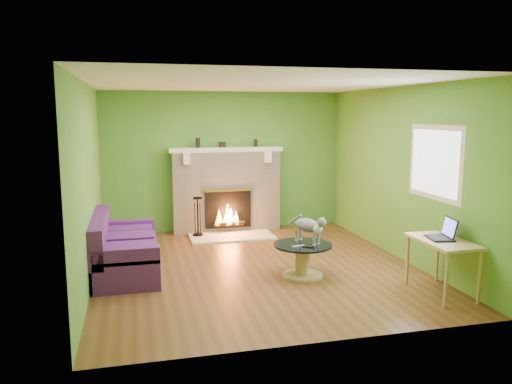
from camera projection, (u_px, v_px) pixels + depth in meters
floor at (256, 267)px, 7.23m from camera, size 5.00×5.00×0.00m
ceiling at (256, 84)px, 6.82m from camera, size 5.00×5.00×0.00m
wall_back at (224, 161)px, 9.42m from camera, size 5.00×0.00×5.00m
wall_front at (320, 211)px, 4.63m from camera, size 5.00×0.00×5.00m
wall_left at (88, 183)px, 6.49m from camera, size 0.00×5.00×5.00m
wall_right at (400, 173)px, 7.56m from camera, size 0.00×5.00×5.00m
window_frame at (435, 162)px, 6.66m from camera, size 0.00×1.20×1.20m
window_pane at (434, 162)px, 6.65m from camera, size 0.00×1.06×1.06m
fireplace at (226, 190)px, 9.33m from camera, size 2.10×0.46×1.58m
hearth at (232, 236)px, 8.95m from camera, size 1.50×0.75×0.03m
mantel at (226, 149)px, 9.19m from camera, size 2.10×0.28×0.08m
sofa at (123, 250)px, 6.93m from camera, size 0.86×1.81×0.81m
coffee_table at (303, 258)px, 6.77m from camera, size 0.80×0.80×0.45m
desk at (443, 246)px, 6.06m from camera, size 0.53×0.92×0.68m
cat at (307, 228)px, 6.78m from camera, size 0.51×0.68×0.40m
remote_silver at (299, 246)px, 6.60m from camera, size 0.17×0.06×0.02m
remote_black at (309, 247)px, 6.57m from camera, size 0.16×0.13×0.02m
laptop at (440, 229)px, 6.07m from camera, size 0.36×0.39×0.26m
fire_tools at (198, 216)px, 8.90m from camera, size 0.19×0.19×0.71m
mantel_vase_left at (198, 143)px, 9.07m from camera, size 0.08×0.08×0.18m
mantel_vase_right at (256, 143)px, 9.34m from camera, size 0.07×0.07×0.14m
mantel_box at (222, 145)px, 9.19m from camera, size 0.12×0.08×0.10m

